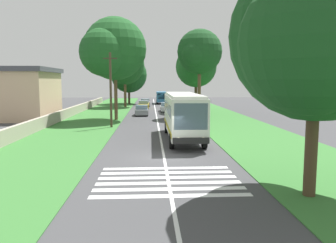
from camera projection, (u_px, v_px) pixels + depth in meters
The scene contains 20 objects.
ground at pixel (164, 158), 20.97m from camera, with size 160.00×160.00×0.00m, color #424244.
grass_verge_left at pixel (80, 126), 35.41m from camera, with size 120.00×8.00×0.04m, color #387533.
grass_verge_right at pixel (234, 125), 36.27m from camera, with size 120.00×8.00×0.04m, color #387533.
centre_line at pixel (158, 126), 35.84m from camera, with size 110.00×0.16×0.01m, color silver.
coach_bus at pixel (183, 113), 27.39m from camera, with size 11.16×2.62×3.73m.
zebra_crossing at pixel (168, 180), 16.19m from camera, with size 4.95×6.80×0.01m.
trailing_car_0 at pixel (142, 111), 47.28m from camera, with size 4.30×1.78×1.43m.
trailing_car_1 at pixel (166, 107), 53.22m from camera, with size 4.30×1.78×1.43m.
trailing_car_2 at pixel (144, 105), 58.55m from camera, with size 4.30×1.78×1.43m.
trailing_car_3 at pixel (145, 103), 64.83m from camera, with size 4.30×1.78×1.43m.
trailing_minibus_0 at pixel (161, 96), 72.01m from camera, with size 6.00×2.14×2.53m.
roadside_tree_left_0 at pixel (113, 50), 40.36m from camera, with size 9.19×7.66×12.35m.
roadside_tree_left_1 at pixel (128, 76), 70.47m from camera, with size 8.94×7.50×9.82m.
roadside_tree_left_2 at pixel (124, 66), 61.85m from camera, with size 8.37×7.17×11.27m.
roadside_tree_right_0 at pixel (312, 39), 13.03m from camera, with size 8.29×6.94×9.91m.
roadside_tree_right_1 at pixel (199, 53), 43.94m from camera, with size 6.77×5.82×11.43m.
roadside_tree_right_2 at pixel (195, 68), 51.81m from camera, with size 7.62×6.28×10.06m.
utility_pole at pixel (111, 89), 34.24m from camera, with size 0.24×1.40×7.58m.
roadside_wall at pixel (60, 116), 40.12m from camera, with size 70.00×0.40×1.19m, color #B2A893.
roadside_building at pixel (27, 93), 42.68m from camera, with size 10.31×6.88×6.44m.
Camera 1 is at (-20.54, 0.84, 4.71)m, focal length 36.09 mm.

